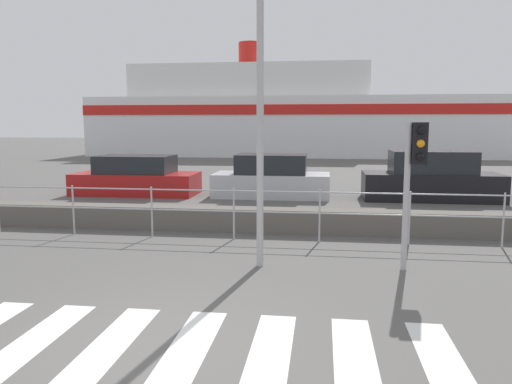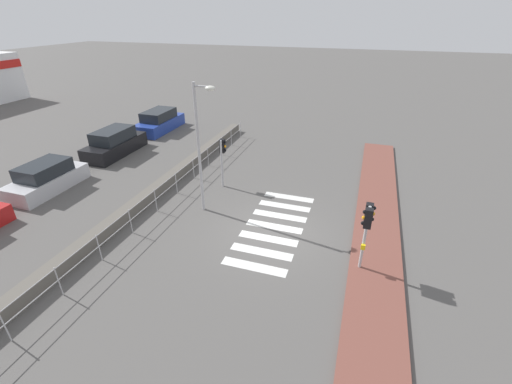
{
  "view_description": "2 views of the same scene",
  "coord_description": "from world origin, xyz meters",
  "px_view_note": "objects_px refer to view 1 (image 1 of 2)",
  "views": [
    {
      "loc": [
        1.85,
        -4.92,
        2.45
      ],
      "look_at": [
        0.93,
        2.0,
        1.5
      ],
      "focal_mm": 35.0,
      "sensor_mm": 36.0,
      "label": 1
    },
    {
      "loc": [
        -11.27,
        -3.01,
        8.05
      ],
      "look_at": [
        1.0,
        1.0,
        1.2
      ],
      "focal_mm": 24.0,
      "sensor_mm": 36.0,
      "label": 2
    }
  ],
  "objects_px": {
    "streetlamp": "(259,57)",
    "parked_car_silver": "(271,179)",
    "ferry_boat": "(289,118)",
    "parked_car_red": "(136,178)",
    "traffic_light_far": "(415,163)",
    "parked_car_black": "(431,179)"
  },
  "relations": [
    {
      "from": "streetlamp",
      "to": "ferry_boat",
      "type": "xyz_separation_m",
      "value": [
        -1.58,
        31.13,
        -0.59
      ]
    },
    {
      "from": "parked_car_red",
      "to": "parked_car_silver",
      "type": "bearing_deg",
      "value": 0.0
    },
    {
      "from": "parked_car_red",
      "to": "parked_car_black",
      "type": "distance_m",
      "value": 10.0
    },
    {
      "from": "ferry_boat",
      "to": "parked_car_black",
      "type": "xyz_separation_m",
      "value": [
        6.14,
        -22.62,
        -2.26
      ]
    },
    {
      "from": "streetlamp",
      "to": "ferry_boat",
      "type": "height_order",
      "value": "ferry_boat"
    },
    {
      "from": "traffic_light_far",
      "to": "ferry_boat",
      "type": "xyz_separation_m",
      "value": [
        -4.13,
        30.88,
        1.11
      ]
    },
    {
      "from": "parked_car_black",
      "to": "traffic_light_far",
      "type": "bearing_deg",
      "value": -103.67
    },
    {
      "from": "ferry_boat",
      "to": "parked_car_red",
      "type": "xyz_separation_m",
      "value": [
        -3.86,
        -22.62,
        -2.35
      ]
    },
    {
      "from": "ferry_boat",
      "to": "parked_car_silver",
      "type": "xyz_separation_m",
      "value": [
        0.93,
        -22.62,
        -2.32
      ]
    },
    {
      "from": "streetlamp",
      "to": "parked_car_silver",
      "type": "height_order",
      "value": "streetlamp"
    },
    {
      "from": "traffic_light_far",
      "to": "parked_car_black",
      "type": "distance_m",
      "value": 8.58
    },
    {
      "from": "traffic_light_far",
      "to": "streetlamp",
      "type": "relative_size",
      "value": 0.44
    },
    {
      "from": "traffic_light_far",
      "to": "parked_car_silver",
      "type": "bearing_deg",
      "value": 111.21
    },
    {
      "from": "traffic_light_far",
      "to": "parked_car_red",
      "type": "distance_m",
      "value": 11.56
    },
    {
      "from": "ferry_boat",
      "to": "parked_car_silver",
      "type": "distance_m",
      "value": 22.76
    },
    {
      "from": "parked_car_red",
      "to": "parked_car_black",
      "type": "xyz_separation_m",
      "value": [
        10.0,
        0.0,
        0.1
      ]
    },
    {
      "from": "streetlamp",
      "to": "ferry_boat",
      "type": "relative_size",
      "value": 0.18
    },
    {
      "from": "parked_car_red",
      "to": "parked_car_silver",
      "type": "height_order",
      "value": "parked_car_silver"
    },
    {
      "from": "parked_car_silver",
      "to": "traffic_light_far",
      "type": "bearing_deg",
      "value": -68.79
    },
    {
      "from": "streetlamp",
      "to": "parked_car_black",
      "type": "height_order",
      "value": "streetlamp"
    },
    {
      "from": "parked_car_red",
      "to": "streetlamp",
      "type": "bearing_deg",
      "value": -57.41
    },
    {
      "from": "traffic_light_far",
      "to": "parked_car_black",
      "type": "height_order",
      "value": "traffic_light_far"
    }
  ]
}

